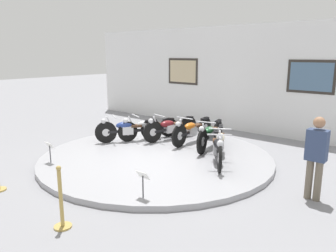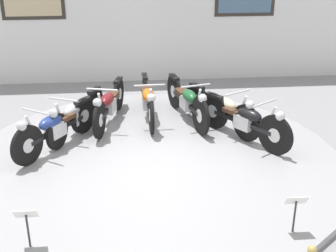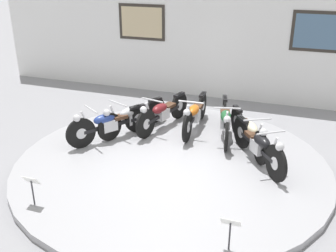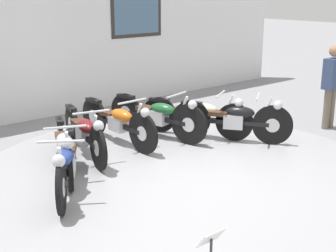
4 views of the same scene
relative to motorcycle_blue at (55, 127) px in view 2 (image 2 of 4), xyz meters
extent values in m
plane|color=gray|center=(1.54, -0.44, -0.51)|extent=(60.00, 60.00, 0.00)
cylinder|color=#99999E|center=(1.54, -0.44, -0.44)|extent=(5.89, 5.89, 0.12)
cube|color=white|center=(1.54, 3.93, 1.32)|extent=(14.00, 0.20, 3.65)
cylinder|color=black|center=(-0.35, -0.53, -0.07)|extent=(0.40, 0.56, 0.63)
cylinder|color=silver|center=(-0.35, -0.53, -0.07)|extent=(0.18, 0.22, 0.22)
cylinder|color=black|center=(0.40, 0.60, -0.07)|extent=(0.40, 0.56, 0.63)
cylinder|color=silver|center=(0.40, 0.60, -0.07)|extent=(0.18, 0.22, 0.22)
cube|color=black|center=(0.02, 0.04, -0.07)|extent=(0.75, 1.07, 0.07)
cube|color=silver|center=(0.00, 0.00, -0.05)|extent=(0.34, 0.38, 0.24)
ellipsoid|color=navy|center=(-0.05, -0.08, 0.11)|extent=(0.45, 0.52, 0.20)
cube|color=#472D1E|center=(0.15, 0.22, 0.07)|extent=(0.34, 0.38, 0.07)
cube|color=black|center=(0.40, 0.60, 0.20)|extent=(0.28, 0.35, 0.06)
cylinder|color=silver|center=(-0.27, -0.40, 0.13)|extent=(0.18, 0.23, 0.54)
cylinder|color=silver|center=(-0.21, -0.31, 0.39)|extent=(0.47, 0.33, 0.03)
sphere|color=silver|center=(-0.38, -0.58, 0.27)|extent=(0.15, 0.15, 0.15)
cylinder|color=black|center=(0.03, -0.01, -0.08)|extent=(0.29, 0.57, 0.60)
cylinder|color=silver|center=(0.03, -0.01, -0.08)|extent=(0.14, 0.22, 0.21)
cylinder|color=black|center=(0.56, 1.23, -0.08)|extent=(0.29, 0.57, 0.60)
cylinder|color=silver|center=(0.56, 1.23, -0.08)|extent=(0.14, 0.22, 0.21)
cube|color=black|center=(0.29, 0.61, -0.08)|extent=(0.56, 1.17, 0.07)
cube|color=silver|center=(0.28, 0.57, -0.06)|extent=(0.31, 0.37, 0.24)
ellipsoid|color=#B2B5BA|center=(0.24, 0.48, 0.10)|extent=(0.39, 0.53, 0.20)
cube|color=#472D1E|center=(0.38, 0.81, 0.06)|extent=(0.31, 0.37, 0.07)
cube|color=black|center=(0.56, 1.23, 0.17)|extent=(0.23, 0.37, 0.06)
cylinder|color=silver|center=(0.08, 0.12, 0.12)|extent=(0.14, 0.25, 0.54)
cylinder|color=silver|center=(0.13, 0.22, 0.38)|extent=(0.51, 0.24, 0.03)
sphere|color=silver|center=(0.00, -0.07, 0.26)|extent=(0.15, 0.15, 0.15)
cylinder|color=black|center=(0.68, 0.35, -0.06)|extent=(0.20, 0.64, 0.64)
cylinder|color=silver|center=(0.68, 0.35, -0.06)|extent=(0.12, 0.23, 0.22)
cylinder|color=black|center=(1.00, 1.67, -0.06)|extent=(0.20, 0.64, 0.64)
cylinder|color=silver|center=(1.00, 1.67, -0.06)|extent=(0.12, 0.23, 0.22)
cube|color=black|center=(0.84, 1.01, -0.06)|extent=(0.36, 1.22, 0.07)
cube|color=silver|center=(0.83, 0.97, -0.04)|extent=(0.27, 0.36, 0.24)
ellipsoid|color=maroon|center=(0.81, 0.87, 0.12)|extent=(0.33, 0.52, 0.20)
cube|color=#472D1E|center=(0.89, 1.22, 0.08)|extent=(0.27, 0.36, 0.07)
cube|color=black|center=(1.00, 1.67, 0.21)|extent=(0.18, 0.37, 0.06)
cylinder|color=silver|center=(0.72, 0.50, 0.14)|extent=(0.10, 0.25, 0.54)
cylinder|color=silver|center=(0.74, 0.60, 0.40)|extent=(0.53, 0.16, 0.03)
sphere|color=silver|center=(0.67, 0.30, 0.28)|extent=(0.15, 0.15, 0.15)
cylinder|color=black|center=(1.57, 0.48, -0.06)|extent=(0.08, 0.66, 0.66)
cylinder|color=silver|center=(1.57, 0.48, -0.06)|extent=(0.07, 0.23, 0.23)
cylinder|color=black|center=(1.52, 1.83, -0.06)|extent=(0.08, 0.66, 0.66)
cylinder|color=silver|center=(1.52, 1.83, -0.06)|extent=(0.07, 0.23, 0.23)
cube|color=black|center=(1.54, 1.16, -0.06)|extent=(0.11, 1.24, 0.07)
cube|color=silver|center=(1.55, 1.12, -0.04)|extent=(0.21, 0.33, 0.24)
ellipsoid|color=#D16619|center=(1.55, 1.02, 0.12)|extent=(0.24, 0.49, 0.20)
cube|color=#472D1E|center=(1.54, 1.38, 0.08)|extent=(0.21, 0.33, 0.07)
cube|color=black|center=(1.52, 1.83, 0.22)|extent=(0.11, 0.36, 0.06)
cylinder|color=silver|center=(1.56, 0.63, 0.14)|extent=(0.05, 0.25, 0.54)
cylinder|color=silver|center=(1.56, 0.74, 0.40)|extent=(0.54, 0.05, 0.03)
sphere|color=silver|center=(1.57, 0.42, 0.28)|extent=(0.15, 0.15, 0.15)
cylinder|color=black|center=(2.41, 0.36, -0.04)|extent=(0.22, 0.67, 0.68)
cylinder|color=silver|center=(2.41, 0.36, -0.04)|extent=(0.12, 0.25, 0.24)
cylinder|color=black|center=(2.09, 1.67, -0.04)|extent=(0.22, 0.67, 0.68)
cylinder|color=silver|center=(2.09, 1.67, -0.04)|extent=(0.12, 0.25, 0.24)
cube|color=black|center=(2.25, 1.01, -0.04)|extent=(0.37, 1.22, 0.07)
cube|color=silver|center=(2.26, 0.97, -0.02)|extent=(0.27, 0.36, 0.24)
ellipsoid|color=#1E562D|center=(2.28, 0.87, 0.14)|extent=(0.33, 0.52, 0.20)
cube|color=#472D1E|center=(2.20, 1.22, 0.10)|extent=(0.27, 0.36, 0.07)
cube|color=black|center=(2.09, 1.67, 0.24)|extent=(0.18, 0.37, 0.06)
cylinder|color=silver|center=(2.37, 0.50, 0.16)|extent=(0.10, 0.25, 0.54)
cylinder|color=silver|center=(2.35, 0.60, 0.42)|extent=(0.53, 0.16, 0.03)
sphere|color=silver|center=(2.42, 0.30, 0.30)|extent=(0.15, 0.15, 0.15)
cylinder|color=black|center=(3.13, 0.02, -0.06)|extent=(0.36, 0.58, 0.64)
cylinder|color=silver|center=(3.13, 0.02, -0.06)|extent=(0.17, 0.23, 0.22)
cylinder|color=black|center=(2.47, 1.20, -0.06)|extent=(0.36, 0.58, 0.64)
cylinder|color=silver|center=(2.47, 1.20, -0.06)|extent=(0.17, 0.23, 0.22)
cube|color=black|center=(2.80, 0.61, -0.06)|extent=(0.67, 1.12, 0.07)
cube|color=silver|center=(2.82, 0.57, -0.04)|extent=(0.33, 0.38, 0.24)
ellipsoid|color=beige|center=(2.86, 0.48, 0.12)|extent=(0.43, 0.53, 0.20)
cube|color=#472D1E|center=(2.69, 0.80, 0.08)|extent=(0.33, 0.38, 0.07)
cube|color=black|center=(2.47, 1.20, 0.21)|extent=(0.26, 0.36, 0.06)
cylinder|color=silver|center=(3.05, 0.15, 0.14)|extent=(0.16, 0.24, 0.54)
cylinder|color=silver|center=(3.00, 0.24, 0.40)|extent=(0.49, 0.29, 0.03)
sphere|color=silver|center=(3.15, -0.03, 0.28)|extent=(0.15, 0.15, 0.15)
cylinder|color=black|center=(3.45, -0.52, -0.05)|extent=(0.42, 0.57, 0.66)
cylinder|color=silver|center=(3.45, -0.52, -0.05)|extent=(0.19, 0.23, 0.23)
cylinder|color=black|center=(2.68, 0.59, -0.05)|extent=(0.42, 0.57, 0.66)
cylinder|color=silver|center=(2.68, 0.59, -0.05)|extent=(0.19, 0.23, 0.23)
cube|color=black|center=(3.07, 0.04, -0.05)|extent=(0.77, 1.06, 0.07)
cube|color=silver|center=(3.09, 0.00, -0.03)|extent=(0.35, 0.38, 0.24)
ellipsoid|color=black|center=(3.15, -0.08, 0.13)|extent=(0.46, 0.52, 0.20)
cube|color=#472D1E|center=(2.94, 0.22, 0.09)|extent=(0.35, 0.38, 0.07)
cube|color=black|center=(2.68, 0.59, 0.22)|extent=(0.29, 0.35, 0.06)
cylinder|color=silver|center=(3.37, -0.40, 0.15)|extent=(0.18, 0.23, 0.54)
cylinder|color=silver|center=(3.31, -0.31, 0.41)|extent=(0.46, 0.34, 0.03)
sphere|color=silver|center=(3.49, -0.57, 0.29)|extent=(0.15, 0.15, 0.15)
cylinder|color=#333338|center=(0.01, -2.54, -0.17)|extent=(0.02, 0.02, 0.42)
cube|color=white|center=(0.01, -2.54, 0.05)|extent=(0.26, 0.11, 0.15)
cylinder|color=#333338|center=(3.08, -2.54, -0.17)|extent=(0.02, 0.02, 0.42)
cube|color=white|center=(3.08, -2.54, 0.05)|extent=(0.26, 0.11, 0.15)
sphere|color=tan|center=(2.67, -3.94, 0.48)|extent=(0.08, 0.08, 0.08)
camera|label=1|loc=(6.94, -6.49, 2.17)|focal=35.00mm
camera|label=2|loc=(1.18, -6.99, 2.99)|focal=50.00mm
camera|label=3|loc=(3.72, -6.69, 3.14)|focal=42.00mm
camera|label=4|loc=(-2.55, -5.01, 2.09)|focal=50.00mm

